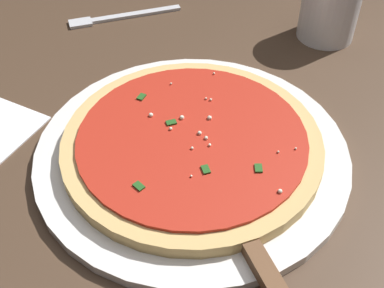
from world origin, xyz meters
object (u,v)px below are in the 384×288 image
fork (119,17)px  serving_plate (192,152)px  pizza_server (260,264)px  cup_tall_drink (330,6)px  pizza (192,143)px

fork → serving_plate: bearing=118.9°
pizza_server → cup_tall_drink: bearing=-100.7°
serving_plate → pizza_server: (-0.09, 0.15, 0.01)m
pizza → pizza_server: pizza is taller
pizza → pizza_server: 0.17m
pizza → cup_tall_drink: (-0.17, -0.29, 0.03)m
serving_plate → pizza: 0.02m
cup_tall_drink → pizza: bearing=60.1°
serving_plate → pizza: pizza is taller
pizza_server → cup_tall_drink: size_ratio=2.06×
pizza → fork: 0.34m
pizza → pizza_server: size_ratio=1.42×
serving_plate → pizza: bearing=104.4°
pizza → fork: bearing=-61.1°
serving_plate → fork: size_ratio=2.10×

